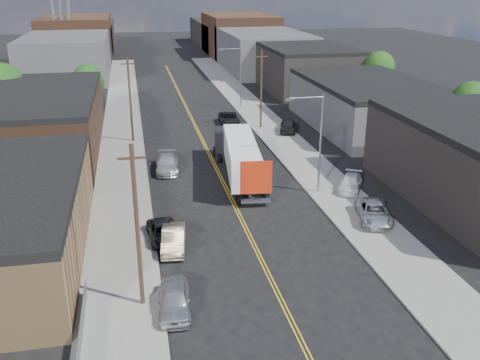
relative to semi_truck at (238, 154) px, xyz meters
name	(u,v)px	position (x,y,z in m)	size (l,w,h in m)	color
ground	(188,110)	(-1.71, 29.32, -2.34)	(260.00, 260.00, 0.00)	black
centerline	(201,138)	(-1.71, 14.32, -2.34)	(0.32, 120.00, 0.01)	gold
sidewalk_left	(122,142)	(-11.21, 14.32, -2.27)	(5.00, 140.00, 0.15)	slate
sidewalk_right	(276,133)	(7.79, 14.32, -2.27)	(5.00, 140.00, 0.15)	slate
warehouse_brown	(43,121)	(-19.71, 13.32, 0.96)	(12.00, 26.00, 6.60)	#4A2C1D
industrial_right_b	(368,104)	(20.29, 15.32, 0.71)	(14.00, 24.00, 6.10)	#313133
industrial_right_c	(305,68)	(20.29, 41.32, 1.46)	(14.00, 22.00, 7.60)	black
skyline_left_a	(67,56)	(-21.71, 64.32, 1.66)	(16.00, 30.00, 8.00)	#313133
skyline_right_a	(263,51)	(18.29, 64.32, 1.66)	(16.00, 30.00, 8.00)	#313133
skyline_left_b	(77,38)	(-21.71, 89.32, 2.66)	(16.00, 26.00, 10.00)	#4A2C1D
skyline_right_b	(239,35)	(18.29, 89.32, 2.66)	(16.00, 26.00, 10.00)	#4A2C1D
skyline_left_c	(83,36)	(-21.71, 109.32, 1.16)	(16.00, 40.00, 7.00)	black
skyline_right_c	(226,34)	(18.29, 109.32, 1.16)	(16.00, 40.00, 7.00)	black
streetlight_near	(317,136)	(5.88, -5.68, 2.99)	(3.39, 0.25, 9.00)	gray
streetlight_far	(238,73)	(5.88, 29.32, 2.99)	(3.39, 0.25, 9.00)	gray
utility_pole_left_near	(137,227)	(-9.91, -20.68, 2.80)	(1.60, 0.26, 10.00)	black
utility_pole_left_far	(130,99)	(-9.91, 14.32, 2.80)	(1.60, 0.26, 10.00)	black
utility_pole_right	(261,89)	(6.49, 17.32, 2.80)	(1.60, 0.26, 10.00)	black
tree_left_mid	(4,86)	(-25.66, 24.32, 3.14)	(5.10, 5.04, 8.37)	black
tree_left_far	(89,81)	(-15.66, 31.32, 2.22)	(4.35, 4.20, 6.97)	black
tree_right_near	(471,104)	(28.34, 5.32, 2.53)	(4.60, 4.48, 7.44)	black
tree_right_far	(379,69)	(28.34, 29.32, 2.84)	(4.85, 4.76, 7.91)	black
semi_truck	(238,154)	(0.00, 0.00, 0.00)	(4.11, 15.96, 4.11)	silver
car_left_a	(174,300)	(-8.11, -21.70, -1.57)	(1.82, 4.51, 1.54)	#A5A7AA
car_left_b	(173,239)	(-7.50, -13.89, -1.58)	(1.61, 4.62, 1.52)	#7D6D52
car_left_c	(163,232)	(-8.11, -12.41, -1.70)	(2.12, 4.60, 1.28)	black
car_left_d	(167,164)	(-6.71, 2.97, -1.56)	(2.18, 5.36, 1.56)	#B2B3B7
car_right_lot_a	(374,212)	(8.53, -12.53, -1.47)	(2.38, 5.17, 1.44)	#B2B4B7
car_right_lot_b	(350,183)	(9.29, -5.90, -1.55)	(1.79, 4.41, 1.28)	silver
car_right_lot_c	(288,126)	(9.29, 14.39, -1.39)	(1.88, 4.68, 1.60)	black
car_ahead_truck	(229,119)	(2.79, 20.07, -1.57)	(2.55, 5.54, 1.54)	black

